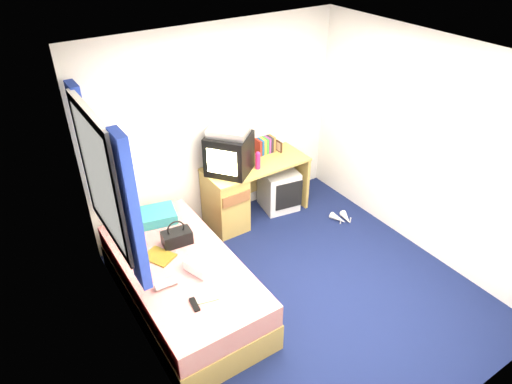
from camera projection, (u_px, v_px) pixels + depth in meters
ground at (302, 291)px, 4.77m from camera, size 3.40×3.40×0.00m
room_shell at (311, 171)px, 3.98m from camera, size 3.40×3.40×3.40m
bed at (183, 283)px, 4.48m from camera, size 1.01×2.00×0.54m
pillow at (151, 217)px, 4.86m from camera, size 0.56×0.42×0.11m
desk at (237, 193)px, 5.59m from camera, size 1.30×0.55×0.75m
storage_cube at (279, 189)px, 5.93m from camera, size 0.50×0.50×0.54m
crt_tv at (229, 154)px, 5.24m from camera, size 0.64×0.64×0.47m
vcr at (228, 131)px, 5.09m from camera, size 0.52×0.54×0.08m
book_row at (265, 145)px, 5.71m from camera, size 0.24×0.13×0.20m
picture_frame at (279, 146)px, 5.76m from camera, size 0.02×0.12×0.14m
pink_water_bottle at (258, 161)px, 5.37m from camera, size 0.08×0.08×0.20m
aerosol_can at (249, 158)px, 5.44m from camera, size 0.06×0.06×0.19m
handbag at (177, 237)px, 4.53m from camera, size 0.31×0.19×0.27m
towel at (205, 262)px, 4.26m from camera, size 0.39×0.35×0.11m
magazine at (159, 256)px, 4.40m from camera, size 0.32×0.35×0.01m
water_bottle at (166, 284)px, 4.05m from camera, size 0.20×0.08×0.07m
colour_swatch_fan at (206, 300)px, 3.92m from camera, size 0.23×0.11×0.01m
remote_control at (194, 304)px, 3.87m from camera, size 0.07×0.17×0.02m
window_assembly at (105, 180)px, 3.92m from camera, size 0.11×1.42×1.40m
white_heels at (342, 218)px, 5.78m from camera, size 0.24×0.28×0.09m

